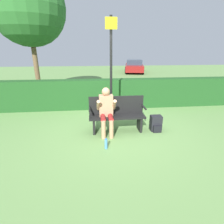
# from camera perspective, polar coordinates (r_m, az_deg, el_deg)

# --- Properties ---
(ground_plane) EXTENTS (40.00, 40.00, 0.00)m
(ground_plane) POSITION_cam_1_polar(r_m,az_deg,el_deg) (4.89, 1.63, -6.18)
(ground_plane) COLOR #668E4C
(hedge_back) EXTENTS (12.00, 0.47, 1.09)m
(hedge_back) POSITION_cam_1_polar(r_m,az_deg,el_deg) (6.68, -0.71, 5.98)
(hedge_back) COLOR #1E4C1E
(hedge_back) RESTS_ON ground
(park_bench) EXTENTS (1.50, 0.42, 0.95)m
(park_bench) POSITION_cam_1_polar(r_m,az_deg,el_deg) (4.77, 1.58, -0.70)
(park_bench) COLOR black
(park_bench) RESTS_ON ground
(person_seated) EXTENTS (0.50, 0.59, 1.22)m
(person_seated) POSITION_cam_1_polar(r_m,az_deg,el_deg) (4.55, -1.87, 0.94)
(person_seated) COLOR tan
(person_seated) RESTS_ON ground
(backpack) EXTENTS (0.30, 0.30, 0.43)m
(backpack) POSITION_cam_1_polar(r_m,az_deg,el_deg) (4.99, 14.14, -3.72)
(backpack) COLOR black
(backpack) RESTS_ON ground
(water_bottle) EXTENTS (0.07, 0.07, 0.26)m
(water_bottle) POSITION_cam_1_polar(r_m,az_deg,el_deg) (4.03, -1.96, -10.34)
(water_bottle) COLOR #4C8CCC
(water_bottle) RESTS_ON ground
(signpost) EXTENTS (0.31, 0.09, 2.95)m
(signpost) POSITION_cam_1_polar(r_m,az_deg,el_deg) (4.93, -0.31, 13.91)
(signpost) COLOR black
(signpost) RESTS_ON ground
(parked_car) EXTENTS (2.44, 4.61, 1.20)m
(parked_car) POSITION_cam_1_polar(r_m,az_deg,el_deg) (17.84, 7.21, 14.68)
(parked_car) COLOR maroon
(parked_car) RESTS_ON ground
(tree) EXTENTS (2.97, 2.97, 5.18)m
(tree) POSITION_cam_1_polar(r_m,az_deg,el_deg) (8.71, -25.78, 28.30)
(tree) COLOR brown
(tree) RESTS_ON ground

